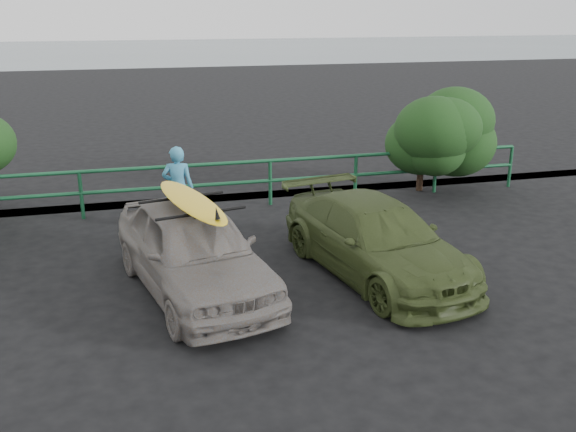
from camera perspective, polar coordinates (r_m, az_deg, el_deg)
name	(u,v)px	position (r m, az deg, el deg)	size (l,w,h in m)	color
ground	(281,305)	(9.57, -0.61, -7.94)	(80.00, 80.00, 0.00)	black
ocean	(138,51)	(68.51, -13.23, 14.11)	(200.00, 200.00, 0.00)	slate
guardrail	(225,185)	(14.00, -5.58, 2.76)	(14.00, 0.08, 1.04)	#154B2B
shrub_right	(428,140)	(15.84, 12.30, 6.61)	(3.20, 2.40, 2.32)	#1A3B15
sedan	(194,250)	(9.84, -8.39, -3.00)	(1.63, 4.06, 1.38)	slate
olive_vehicle	(376,239)	(10.51, 7.84, -2.07)	(1.70, 4.19, 1.22)	#38461F
man	(178,188)	(12.71, -9.74, 2.46)	(0.61, 0.40, 1.67)	teal
roof_rack	(191,205)	(9.61, -8.58, 0.97)	(1.35, 0.94, 0.04)	black
surfboard	(191,201)	(9.59, -8.60, 1.32)	(0.54, 2.60, 0.08)	gold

